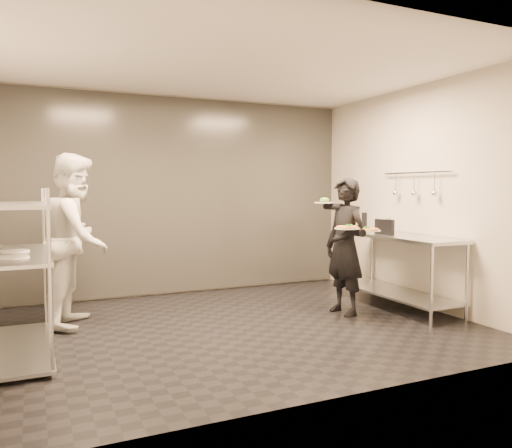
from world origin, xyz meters
name	(u,v)px	position (x,y,z in m)	size (l,w,h in m)	color
room_shell	(202,196)	(0.00, 1.18, 1.40)	(5.00, 4.00, 2.80)	black
pass_rack	(14,270)	(-2.15, 0.00, 0.77)	(0.60, 1.60, 1.50)	silver
prep_counter	(398,258)	(2.18, 0.00, 0.63)	(0.60, 1.80, 0.92)	silver
utensil_rail	(415,185)	(2.43, 0.00, 1.55)	(0.07, 1.20, 0.31)	silver
waiter	(345,246)	(1.40, 0.01, 0.81)	(0.59, 0.39, 1.62)	black
chef	(77,239)	(-1.55, 0.85, 0.94)	(0.91, 0.71, 1.88)	silver
pizza_plate_near	(347,228)	(1.27, -0.21, 1.06)	(0.29, 0.29, 0.05)	white
pizza_plate_far	(368,230)	(1.54, -0.23, 1.02)	(0.28, 0.28, 0.05)	white
salad_plate	(324,201)	(1.27, 0.28, 1.35)	(0.25, 0.25, 0.07)	white
pos_monitor	(384,227)	(2.06, 0.12, 1.02)	(0.05, 0.27, 0.19)	black
bottle_green	(355,222)	(2.09, 0.80, 1.03)	(0.06, 0.06, 0.23)	gray
bottle_clear	(389,225)	(2.31, 0.34, 1.02)	(0.06, 0.06, 0.20)	gray
bottle_dark	(364,222)	(2.18, 0.70, 1.05)	(0.07, 0.07, 0.25)	black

